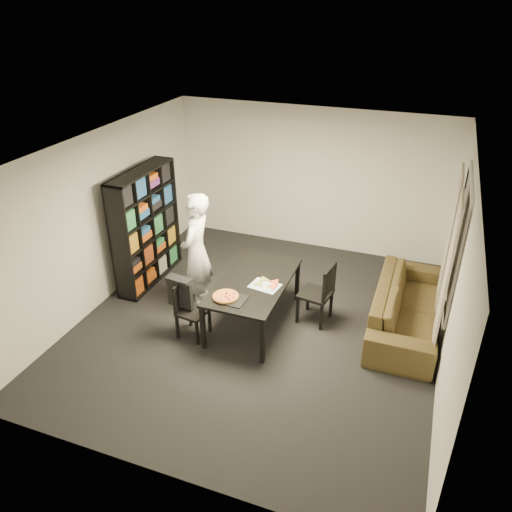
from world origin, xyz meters
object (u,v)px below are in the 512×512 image
(chair_left, at_px, (188,306))
(baking_tray, at_px, (231,299))
(dining_table, at_px, (254,284))
(sofa, at_px, (407,307))
(chair_right, at_px, (321,290))
(bookshelf, at_px, (146,227))
(pepperoni_pizza, at_px, (226,296))
(person, at_px, (196,252))

(chair_left, bearing_deg, baking_tray, -81.33)
(dining_table, relative_size, sofa, 0.74)
(chair_left, distance_m, chair_right, 1.91)
(baking_tray, bearing_deg, bookshelf, 149.95)
(dining_table, height_order, chair_left, chair_left)
(bookshelf, xyz_separation_m, baking_tray, (1.96, -1.13, -0.24))
(dining_table, relative_size, pepperoni_pizza, 4.85)
(baking_tray, relative_size, sofa, 0.18)
(baking_tray, xyz_separation_m, sofa, (2.20, 1.21, -0.38))
(person, distance_m, baking_tray, 1.11)
(person, height_order, sofa, person)
(bookshelf, height_order, baking_tray, bookshelf)
(dining_table, xyz_separation_m, baking_tray, (-0.11, -0.55, 0.07))
(chair_right, bearing_deg, dining_table, -59.87)
(chair_left, relative_size, baking_tray, 2.04)
(chair_left, xyz_separation_m, chair_right, (1.66, 0.93, 0.07))
(chair_left, height_order, chair_right, chair_right)
(chair_right, height_order, pepperoni_pizza, chair_right)
(bookshelf, xyz_separation_m, person, (1.11, -0.44, -0.04))
(chair_left, xyz_separation_m, pepperoni_pizza, (0.57, 0.03, 0.27))
(bookshelf, distance_m, baking_tray, 2.27)
(bookshelf, bearing_deg, chair_left, -41.47)
(dining_table, relative_size, chair_left, 2.08)
(chair_right, distance_m, baking_tray, 1.37)
(dining_table, relative_size, chair_right, 1.82)
(chair_left, bearing_deg, dining_table, -46.30)
(dining_table, height_order, sofa, dining_table)
(dining_table, distance_m, sofa, 2.22)
(bookshelf, relative_size, person, 1.04)
(person, bearing_deg, pepperoni_pizza, 41.66)
(sofa, bearing_deg, chair_right, 104.68)
(dining_table, xyz_separation_m, person, (-0.95, 0.14, 0.27))
(chair_left, height_order, baking_tray, chair_left)
(chair_right, relative_size, pepperoni_pizza, 2.67)
(chair_right, bearing_deg, bookshelf, -85.50)
(bookshelf, xyz_separation_m, dining_table, (2.07, -0.58, -0.31))
(dining_table, xyz_separation_m, pepperoni_pizza, (-0.19, -0.55, 0.09))
(bookshelf, distance_m, chair_right, 3.01)
(dining_table, distance_m, chair_right, 0.98)
(chair_right, height_order, baking_tray, chair_right)
(dining_table, bearing_deg, chair_left, -142.87)
(dining_table, height_order, chair_right, chair_right)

